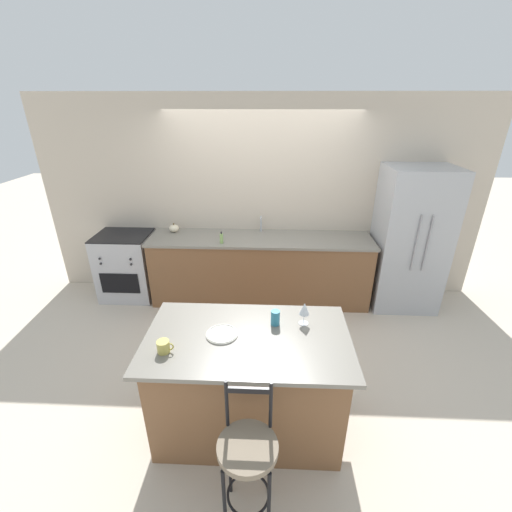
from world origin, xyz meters
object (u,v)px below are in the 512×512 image
at_px(bar_stool_near, 248,457).
at_px(pumpkin_decoration, 174,228).
at_px(coffee_mug, 164,346).
at_px(refrigerator, 409,240).
at_px(tumbler_cup, 275,318).
at_px(dinner_plate, 222,334).
at_px(soap_bottle, 221,238).
at_px(wine_glass, 304,309).
at_px(oven_range, 127,265).

bearing_deg(bar_stool_near, pumpkin_decoration, 112.24).
height_order(coffee_mug, pumpkin_decoration, pumpkin_decoration).
xyz_separation_m(refrigerator, tumbler_cup, (-1.76, -1.92, 0.07)).
bearing_deg(coffee_mug, pumpkin_decoration, 103.21).
bearing_deg(bar_stool_near, dinner_plate, 108.71).
distance_m(dinner_plate, tumbler_cup, 0.45).
distance_m(dinner_plate, pumpkin_decoration, 2.45).
relative_size(refrigerator, pumpkin_decoration, 14.19).
bearing_deg(refrigerator, soap_bottle, -175.25).
bearing_deg(soap_bottle, pumpkin_decoration, 152.23).
xyz_separation_m(refrigerator, coffee_mug, (-2.57, -2.29, 0.05)).
xyz_separation_m(pumpkin_decoration, soap_bottle, (0.71, -0.37, 0.01)).
height_order(dinner_plate, tumbler_cup, tumbler_cup).
bearing_deg(wine_glass, soap_bottle, 118.13).
height_order(tumbler_cup, pumpkin_decoration, tumbler_cup).
distance_m(refrigerator, soap_bottle, 2.44).
bearing_deg(tumbler_cup, bar_stool_near, -100.79).
height_order(wine_glass, pumpkin_decoration, wine_glass).
distance_m(refrigerator, wine_glass, 2.44).
bearing_deg(dinner_plate, refrigerator, 43.66).
height_order(oven_range, wine_glass, wine_glass).
distance_m(pumpkin_decoration, soap_bottle, 0.80).
bearing_deg(wine_glass, bar_stool_near, -113.84).
relative_size(dinner_plate, soap_bottle, 1.59).
xyz_separation_m(oven_range, soap_bottle, (1.40, -0.24, 0.53)).
bearing_deg(pumpkin_decoration, refrigerator, -3.13).
xyz_separation_m(dinner_plate, pumpkin_decoration, (-0.97, 2.25, 0.03)).
height_order(refrigerator, pumpkin_decoration, refrigerator).
relative_size(refrigerator, oven_range, 2.02).
distance_m(oven_range, dinner_plate, 2.73).
relative_size(coffee_mug, soap_bottle, 0.79).
distance_m(oven_range, coffee_mug, 2.70).
relative_size(dinner_plate, tumbler_cup, 1.96).
distance_m(oven_range, wine_glass, 3.07).
relative_size(oven_range, pumpkin_decoration, 7.03).
relative_size(wine_glass, tumbler_cup, 1.54).
bearing_deg(coffee_mug, wine_glass, 20.63).
height_order(bar_stool_near, soap_bottle, soap_bottle).
distance_m(refrigerator, bar_stool_near, 3.42).
distance_m(oven_range, bar_stool_near, 3.42).
bearing_deg(oven_range, refrigerator, -0.56).
xyz_separation_m(tumbler_cup, soap_bottle, (-0.67, 1.71, -0.01)).
bearing_deg(tumbler_cup, pumpkin_decoration, 123.52).
relative_size(dinner_plate, wine_glass, 1.27).
bearing_deg(refrigerator, tumbler_cup, -132.58).
height_order(oven_range, pumpkin_decoration, pumpkin_decoration).
height_order(refrigerator, soap_bottle, refrigerator).
relative_size(tumbler_cup, pumpkin_decoration, 0.95).
height_order(bar_stool_near, pumpkin_decoration, bar_stool_near).
distance_m(refrigerator, pumpkin_decoration, 3.15).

